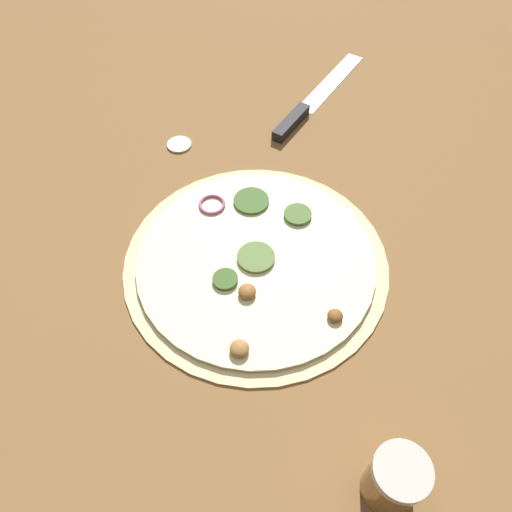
{
  "coord_description": "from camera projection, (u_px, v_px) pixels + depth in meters",
  "views": [
    {
      "loc": [
        -0.41,
        -0.02,
        0.57
      ],
      "look_at": [
        0.0,
        0.0,
        0.02
      ],
      "focal_mm": 35.0,
      "sensor_mm": 36.0,
      "label": 1
    }
  ],
  "objects": [
    {
      "name": "knife",
      "position": [
        305.0,
        108.0,
        0.91
      ],
      "size": [
        0.29,
        0.18,
        0.02
      ],
      "rotation": [
        0.0,
        0.0,
        5.77
      ],
      "color": "silver",
      "rests_on": "ground_plane"
    },
    {
      "name": "pizza",
      "position": [
        256.0,
        260.0,
        0.7
      ],
      "size": [
        0.37,
        0.37,
        0.02
      ],
      "color": "beige",
      "rests_on": "ground_plane"
    },
    {
      "name": "ground_plane",
      "position": [
        256.0,
        263.0,
        0.71
      ],
      "size": [
        3.0,
        3.0,
        0.0
      ],
      "primitive_type": "plane",
      "color": "brown"
    },
    {
      "name": "spice_jar",
      "position": [
        394.0,
        480.0,
        0.5
      ],
      "size": [
        0.06,
        0.06,
        0.08
      ],
      "color": "olive",
      "rests_on": "ground_plane"
    },
    {
      "name": "loose_cap",
      "position": [
        179.0,
        144.0,
        0.85
      ],
      "size": [
        0.04,
        0.04,
        0.01
      ],
      "color": "beige",
      "rests_on": "ground_plane"
    }
  ]
}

